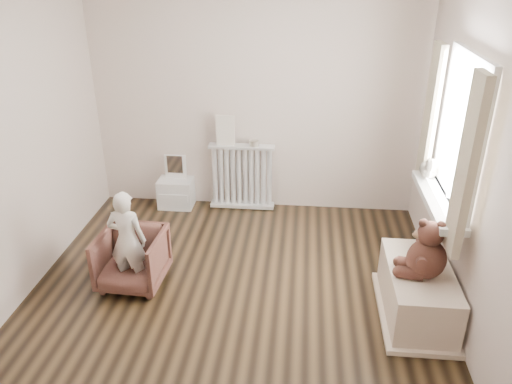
# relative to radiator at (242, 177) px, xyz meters

# --- Properties ---
(floor) EXTENTS (3.60, 3.60, 0.01)m
(floor) POSITION_rel_radiator_xyz_m (0.13, -1.68, -0.39)
(floor) COLOR black
(floor) RESTS_ON ground
(back_wall) EXTENTS (3.60, 0.02, 2.60)m
(back_wall) POSITION_rel_radiator_xyz_m (0.13, 0.12, 0.91)
(back_wall) COLOR beige
(back_wall) RESTS_ON ground
(front_wall) EXTENTS (3.60, 0.02, 2.60)m
(front_wall) POSITION_rel_radiator_xyz_m (0.13, -3.48, 0.91)
(front_wall) COLOR beige
(front_wall) RESTS_ON ground
(left_wall) EXTENTS (0.02, 3.60, 2.60)m
(left_wall) POSITION_rel_radiator_xyz_m (-1.67, -1.68, 0.91)
(left_wall) COLOR beige
(left_wall) RESTS_ON ground
(right_wall) EXTENTS (0.02, 3.60, 2.60)m
(right_wall) POSITION_rel_radiator_xyz_m (1.93, -1.68, 0.91)
(right_wall) COLOR beige
(right_wall) RESTS_ON ground
(window) EXTENTS (0.03, 0.90, 1.10)m
(window) POSITION_rel_radiator_xyz_m (1.89, -1.38, 1.06)
(window) COLOR white
(window) RESTS_ON right_wall
(window_sill) EXTENTS (0.22, 1.10, 0.06)m
(window_sill) POSITION_rel_radiator_xyz_m (1.80, -1.38, 0.48)
(window_sill) COLOR silver
(window_sill) RESTS_ON right_wall
(curtain_left) EXTENTS (0.06, 0.26, 1.30)m
(curtain_left) POSITION_rel_radiator_xyz_m (1.78, -1.95, 1.00)
(curtain_left) COLOR #B5A98B
(curtain_left) RESTS_ON right_wall
(curtain_right) EXTENTS (0.06, 0.26, 1.30)m
(curtain_right) POSITION_rel_radiator_xyz_m (1.78, -0.81, 1.00)
(curtain_right) COLOR #B5A98B
(curtain_right) RESTS_ON right_wall
(radiator) EXTENTS (0.74, 0.14, 0.78)m
(radiator) POSITION_rel_radiator_xyz_m (0.00, 0.00, 0.00)
(radiator) COLOR silver
(radiator) RESTS_ON floor
(paper_doll) EXTENTS (0.20, 0.02, 0.34)m
(paper_doll) POSITION_rel_radiator_xyz_m (-0.18, 0.00, 0.56)
(paper_doll) COLOR beige
(paper_doll) RESTS_ON radiator
(tin_a) EXTENTS (0.11, 0.11, 0.06)m
(tin_a) POSITION_rel_radiator_xyz_m (0.14, 0.00, 0.42)
(tin_a) COLOR #A59E8C
(tin_a) RESTS_ON radiator
(toy_vanity) EXTENTS (0.39, 0.28, 0.62)m
(toy_vanity) POSITION_rel_radiator_xyz_m (-0.78, -0.03, -0.11)
(toy_vanity) COLOR silver
(toy_vanity) RESTS_ON floor
(armchair) EXTENTS (0.58, 0.59, 0.51)m
(armchair) POSITION_rel_radiator_xyz_m (-0.79, -1.58, -0.13)
(armchair) COLOR #522E25
(armchair) RESTS_ON floor
(child) EXTENTS (0.35, 0.24, 0.92)m
(child) POSITION_rel_radiator_xyz_m (-0.79, -1.63, 0.09)
(child) COLOR silver
(child) RESTS_ON armchair
(toy_bench) EXTENTS (0.50, 0.94, 0.44)m
(toy_bench) POSITION_rel_radiator_xyz_m (1.65, -1.77, -0.19)
(toy_bench) COLOR beige
(toy_bench) RESTS_ON floor
(teddy_bear) EXTENTS (0.44, 0.37, 0.48)m
(teddy_bear) POSITION_rel_radiator_xyz_m (1.66, -1.85, 0.28)
(teddy_bear) COLOR black
(teddy_bear) RESTS_ON toy_bench
(plush_cat) EXTENTS (0.25, 0.30, 0.22)m
(plush_cat) POSITION_rel_radiator_xyz_m (1.79, -0.99, 0.61)
(plush_cat) COLOR #6B655A
(plush_cat) RESTS_ON window_sill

